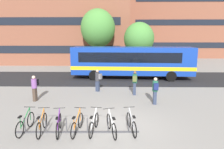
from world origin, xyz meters
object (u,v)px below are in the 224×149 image
(city_bus, at_px, (133,61))
(commuter_olive_pack_0, at_px, (135,81))
(commuter_navy_pack_2, at_px, (155,89))
(parked_bicycle_white_4, at_px, (94,124))
(parked_bicycle_green_0, at_px, (26,124))
(street_tree_0, at_px, (98,28))
(parked_bicycle_purple_2, at_px, (59,125))
(parked_bicycle_orange_3, at_px, (77,125))
(street_tree_1, at_px, (139,39))
(commuter_black_pack_3, at_px, (35,86))
(parked_bicycle_silver_6, at_px, (131,124))
(commuter_grey_pack_1, at_px, (98,79))
(parked_bicycle_orange_1, at_px, (42,125))
(parked_bicycle_white_5, at_px, (111,125))

(city_bus, bearing_deg, commuter_olive_pack_0, -90.22)
(commuter_navy_pack_2, bearing_deg, parked_bicycle_white_4, 138.62)
(parked_bicycle_green_0, height_order, street_tree_0, street_tree_0)
(parked_bicycle_purple_2, distance_m, parked_bicycle_orange_3, 0.80)
(parked_bicycle_green_0, distance_m, street_tree_1, 18.07)
(city_bus, xyz_separation_m, parked_bicycle_purple_2, (-4.22, -11.70, -1.39))
(parked_bicycle_purple_2, height_order, commuter_olive_pack_0, commuter_olive_pack_0)
(parked_bicycle_purple_2, height_order, commuter_black_pack_3, commuter_black_pack_3)
(city_bus, xyz_separation_m, parked_bicycle_silver_6, (-1.03, -11.53, -1.39))
(commuter_grey_pack_1, bearing_deg, parked_bicycle_silver_6, 131.94)
(parked_bicycle_orange_3, relative_size, commuter_navy_pack_2, 1.00)
(parked_bicycle_silver_6, height_order, street_tree_0, street_tree_0)
(parked_bicycle_silver_6, xyz_separation_m, street_tree_1, (2.19, 16.24, 3.61))
(parked_bicycle_white_4, bearing_deg, commuter_grey_pack_1, 11.01)
(commuter_grey_pack_1, distance_m, street_tree_1, 11.01)
(commuter_grey_pack_1, bearing_deg, parked_bicycle_orange_1, 98.70)
(parked_bicycle_orange_1, bearing_deg, city_bus, -29.12)
(city_bus, distance_m, commuter_grey_pack_1, 5.93)
(parked_bicycle_silver_6, bearing_deg, city_bus, -14.50)
(parked_bicycle_orange_1, relative_size, parked_bicycle_orange_3, 1.00)
(parked_bicycle_silver_6, bearing_deg, commuter_navy_pack_2, -35.25)
(parked_bicycle_orange_3, distance_m, street_tree_0, 19.24)
(parked_bicycle_purple_2, distance_m, parked_bicycle_white_5, 2.31)
(parked_bicycle_purple_2, xyz_separation_m, commuter_black_pack_3, (-2.83, 4.36, 0.61))
(commuter_olive_pack_0, xyz_separation_m, street_tree_0, (-3.75, 12.82, 4.33))
(parked_bicycle_white_5, relative_size, street_tree_0, 0.21)
(parked_bicycle_orange_3, distance_m, commuter_grey_pack_1, 6.69)
(parked_bicycle_purple_2, height_order, parked_bicycle_orange_3, same)
(commuter_olive_pack_0, bearing_deg, commuter_navy_pack_2, -143.85)
(city_bus, xyz_separation_m, commuter_grey_pack_1, (-3.10, -4.99, -0.78))
(parked_bicycle_orange_1, bearing_deg, parked_bicycle_white_4, -93.91)
(commuter_black_pack_3, height_order, street_tree_1, street_tree_1)
(parked_bicycle_orange_3, bearing_deg, commuter_black_pack_3, 46.57)
(commuter_olive_pack_0, bearing_deg, street_tree_1, -0.23)
(city_bus, xyz_separation_m, parked_bicycle_orange_3, (-3.42, -11.64, -1.39))
(commuter_olive_pack_0, bearing_deg, commuter_black_pack_3, 110.11)
(commuter_navy_pack_2, height_order, street_tree_1, street_tree_1)
(parked_bicycle_green_0, bearing_deg, parked_bicycle_purple_2, -92.50)
(parked_bicycle_orange_3, distance_m, street_tree_1, 17.36)
(commuter_black_pack_3, distance_m, street_tree_0, 15.22)
(parked_bicycle_green_0, distance_m, parked_bicycle_silver_6, 4.71)
(parked_bicycle_orange_1, xyz_separation_m, parked_bicycle_silver_6, (3.95, 0.15, 0.00))
(parked_bicycle_green_0, bearing_deg, parked_bicycle_silver_6, -87.62)
(parked_bicycle_orange_1, bearing_deg, commuter_black_pack_3, 19.53)
(parked_bicycle_white_5, distance_m, commuter_black_pack_3, 6.76)
(parked_bicycle_purple_2, distance_m, street_tree_0, 19.29)
(parked_bicycle_green_0, relative_size, parked_bicycle_purple_2, 1.01)
(parked_bicycle_white_5, bearing_deg, parked_bicycle_silver_6, -93.57)
(parked_bicycle_purple_2, distance_m, commuter_olive_pack_0, 7.02)
(parked_bicycle_green_0, distance_m, parked_bicycle_orange_1, 0.76)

